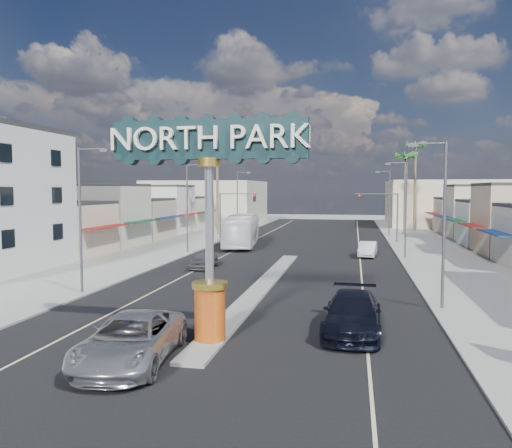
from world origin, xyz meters
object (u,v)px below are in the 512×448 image
at_px(car_parked_right, 368,249).
at_px(palm_right_mid, 406,160).
at_px(palm_left_far, 217,153).
at_px(car_parked_left, 204,259).
at_px(streetlight_l_near, 83,212).
at_px(streetlight_l_far, 239,199).
at_px(suv_left, 131,340).
at_px(suv_right, 352,314).
at_px(streetlight_r_near, 441,216).
at_px(city_bus, 242,230).
at_px(traffic_signal_left, 234,207).
at_px(streetlight_l_mid, 189,203).
at_px(streetlight_r_far, 388,200).
at_px(palm_right_far, 416,150).
at_px(gateway_sign, 209,203).
at_px(streetlight_r_mid, 404,205).
at_px(traffic_signal_right, 382,208).

bearing_deg(car_parked_right, palm_right_mid, 82.98).
bearing_deg(palm_left_far, car_parked_left, -76.69).
bearing_deg(streetlight_l_near, streetlight_l_far, 90.00).
bearing_deg(suv_left, suv_right, 28.69).
bearing_deg(streetlight_r_near, city_bus, 121.97).
bearing_deg(streetlight_r_near, car_parked_left, 146.03).
bearing_deg(traffic_signal_left, palm_right_mid, 28.42).
xyz_separation_m(streetlight_l_mid, streetlight_r_far, (20.87, 22.00, 0.00)).
xyz_separation_m(traffic_signal_left, streetlight_l_mid, (-1.25, -13.99, 0.79)).
height_order(streetlight_l_far, palm_right_far, palm_right_far).
height_order(streetlight_l_far, car_parked_left, streetlight_l_far).
bearing_deg(traffic_signal_left, car_parked_left, -82.50).
bearing_deg(gateway_sign, palm_right_far, 75.97).
xyz_separation_m(streetlight_l_near, streetlight_l_far, (0.00, 42.00, 0.00)).
height_order(palm_right_mid, palm_right_far, palm_right_far).
xyz_separation_m(palm_right_mid, palm_right_far, (2.00, 6.00, 1.78)).
xyz_separation_m(streetlight_r_mid, streetlight_r_far, (0.00, 22.00, 0.00)).
xyz_separation_m(streetlight_l_far, car_parked_left, (4.25, -30.81, -4.33)).
bearing_deg(suv_left, streetlight_l_near, 121.29).
bearing_deg(streetlight_r_far, gateway_sign, -101.78).
xyz_separation_m(streetlight_r_far, car_parked_left, (-16.62, -30.81, -4.33)).
height_order(palm_left_far, palm_right_far, palm_right_far).
height_order(traffic_signal_left, streetlight_l_near, streetlight_l_near).
bearing_deg(car_parked_left, car_parked_right, 32.63).
height_order(streetlight_l_far, streetlight_r_mid, same).
relative_size(streetlight_r_near, streetlight_r_far, 1.00).
bearing_deg(streetlight_l_near, car_parked_left, 69.21).
xyz_separation_m(streetlight_r_mid, palm_right_far, (4.57, 32.00, 7.32)).
bearing_deg(gateway_sign, car_parked_left, 107.84).
relative_size(suv_left, car_parked_left, 1.48).
height_order(streetlight_l_near, palm_right_mid, palm_right_mid).
bearing_deg(gateway_sign, streetlight_r_far, 78.22).
height_order(traffic_signal_right, streetlight_r_far, streetlight_r_far).
height_order(streetlight_l_near, streetlight_l_mid, same).
bearing_deg(streetlight_l_mid, traffic_signal_right, 35.50).
bearing_deg(palm_left_far, traffic_signal_right, -15.15).
relative_size(traffic_signal_right, palm_left_far, 0.46).
bearing_deg(car_parked_left, streetlight_r_far, 58.27).
distance_m(streetlight_r_near, streetlight_r_mid, 20.00).
bearing_deg(suv_right, streetlight_r_mid, 81.84).
bearing_deg(palm_left_far, palm_right_far, 23.20).
relative_size(traffic_signal_right, streetlight_l_mid, 0.67).
xyz_separation_m(streetlight_r_near, streetlight_r_far, (0.00, 42.00, 0.00)).
distance_m(streetlight_l_far, city_bus, 15.47).
xyz_separation_m(traffic_signal_right, streetlight_r_mid, (1.25, -13.99, 0.79)).
bearing_deg(streetlight_r_mid, palm_right_mid, 84.36).
distance_m(streetlight_r_far, palm_right_far, 13.21).
distance_m(gateway_sign, palm_left_far, 50.06).
xyz_separation_m(palm_left_far, city_bus, (6.36, -12.64, -9.70)).
distance_m(streetlight_r_far, car_parked_right, 21.73).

